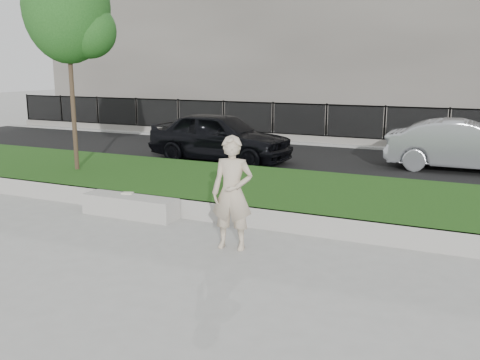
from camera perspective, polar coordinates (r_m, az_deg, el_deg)
The scene contains 13 objects.
ground at distance 9.90m, azimuth -6.87°, elevation -5.89°, with size 90.00×90.00×0.00m, color gray.
grass_bank at distance 12.40m, azimuth 0.37°, elevation -1.14°, with size 34.00×4.00×0.40m, color #0F350D.
grass_kerb at distance 10.70m, azimuth -3.98°, elevation -3.33°, with size 34.00×0.08×0.40m, color #9A9790.
street at distance 17.49m, azimuth 7.85°, elevation 2.07°, with size 34.00×7.00×0.04m, color black.
far_pavement at distance 21.78m, azimuth 11.35°, elevation 4.04°, with size 34.00×3.00×0.12m, color gray.
iron_fence at distance 20.75m, azimuth 10.75°, elevation 5.02°, with size 32.00×0.30×1.50m.
building_facade at distance 28.49m, azimuth 15.25°, elevation 15.69°, with size 34.00×10.00×10.00m, color #5A554F.
stone_bench at distance 11.22m, azimuth -11.64°, elevation -2.76°, with size 2.07×0.52×0.42m, color #9A9790.
man at distance 8.91m, azimuth -0.83°, elevation -1.41°, with size 0.70×0.46×1.93m, color #C3B196.
book at distance 11.39m, azimuth -11.91°, elevation -1.38°, with size 0.23×0.17×0.03m, color beige.
young_tree at distance 14.34m, azimuth -17.65°, elevation 16.83°, with size 2.22×2.13×5.44m.
car_dark at distance 16.99m, azimuth -2.14°, elevation 4.65°, with size 1.87×4.64×1.58m, color black.
car_silver at distance 16.75m, azimuth 22.94°, elevation 3.38°, with size 1.55×4.44×1.46m, color #93969B.
Camera 1 is at (4.99, -7.99, 3.06)m, focal length 40.00 mm.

